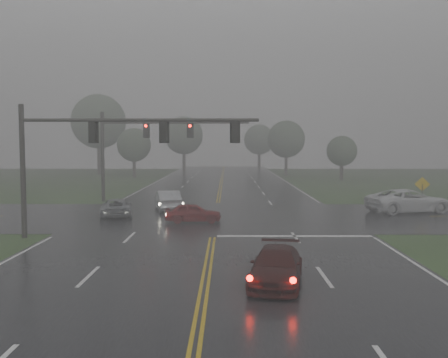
{
  "coord_description": "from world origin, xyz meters",
  "views": [
    {
      "loc": [
        0.81,
        -12.68,
        5.06
      ],
      "look_at": [
        0.61,
        16.0,
        3.06
      ],
      "focal_mm": 40.0,
      "sensor_mm": 36.0,
      "label": 1
    }
  ],
  "objects_px": {
    "sedan_red": "(193,222)",
    "sedan_silver": "(168,211)",
    "pickup_white": "(408,213)",
    "signal_gantry_far": "(147,139)",
    "sedan_maroon": "(276,284)",
    "signal_gantry_near": "(95,144)",
    "car_grey": "(117,217)"
  },
  "relations": [
    {
      "from": "pickup_white",
      "to": "signal_gantry_far",
      "type": "relative_size",
      "value": 0.48
    },
    {
      "from": "sedan_maroon",
      "to": "car_grey",
      "type": "relative_size",
      "value": 0.97
    },
    {
      "from": "sedan_silver",
      "to": "car_grey",
      "type": "distance_m",
      "value": 4.57
    },
    {
      "from": "car_grey",
      "to": "sedan_red",
      "type": "bearing_deg",
      "value": 144.34
    },
    {
      "from": "pickup_white",
      "to": "signal_gantry_near",
      "type": "relative_size",
      "value": 0.48
    },
    {
      "from": "sedan_silver",
      "to": "signal_gantry_far",
      "type": "relative_size",
      "value": 0.36
    },
    {
      "from": "pickup_white",
      "to": "signal_gantry_near",
      "type": "xyz_separation_m",
      "value": [
        -20.5,
        -10.06,
        5.05
      ]
    },
    {
      "from": "sedan_red",
      "to": "sedan_silver",
      "type": "bearing_deg",
      "value": 19.08
    },
    {
      "from": "sedan_maroon",
      "to": "sedan_silver",
      "type": "distance_m",
      "value": 21.03
    },
    {
      "from": "signal_gantry_far",
      "to": "pickup_white",
      "type": "bearing_deg",
      "value": -19.3
    },
    {
      "from": "sedan_maroon",
      "to": "signal_gantry_near",
      "type": "relative_size",
      "value": 0.34
    },
    {
      "from": "pickup_white",
      "to": "sedan_silver",
      "type": "bearing_deg",
      "value": 72.22
    },
    {
      "from": "sedan_maroon",
      "to": "signal_gantry_far",
      "type": "height_order",
      "value": "signal_gantry_far"
    },
    {
      "from": "car_grey",
      "to": "sedan_maroon",
      "type": "bearing_deg",
      "value": 108.3
    },
    {
      "from": "signal_gantry_near",
      "to": "car_grey",
      "type": "bearing_deg",
      "value": 94.88
    },
    {
      "from": "sedan_silver",
      "to": "sedan_red",
      "type": "bearing_deg",
      "value": 98.5
    },
    {
      "from": "pickup_white",
      "to": "car_grey",
      "type": "bearing_deg",
      "value": 81.59
    },
    {
      "from": "car_grey",
      "to": "sedan_silver",
      "type": "bearing_deg",
      "value": -145.23
    },
    {
      "from": "sedan_red",
      "to": "signal_gantry_near",
      "type": "distance_m",
      "value": 8.8
    },
    {
      "from": "sedan_red",
      "to": "pickup_white",
      "type": "relative_size",
      "value": 0.59
    },
    {
      "from": "sedan_maroon",
      "to": "car_grey",
      "type": "height_order",
      "value": "sedan_maroon"
    },
    {
      "from": "pickup_white",
      "to": "signal_gantry_near",
      "type": "bearing_deg",
      "value": 101.69
    },
    {
      "from": "sedan_red",
      "to": "signal_gantry_far",
      "type": "relative_size",
      "value": 0.28
    },
    {
      "from": "sedan_red",
      "to": "pickup_white",
      "type": "xyz_separation_m",
      "value": [
        15.64,
        4.75,
        0.0
      ]
    },
    {
      "from": "sedan_silver",
      "to": "pickup_white",
      "type": "relative_size",
      "value": 0.75
    },
    {
      "from": "car_grey",
      "to": "signal_gantry_near",
      "type": "distance_m",
      "value": 9.33
    },
    {
      "from": "signal_gantry_near",
      "to": "signal_gantry_far",
      "type": "distance_m",
      "value": 17.24
    },
    {
      "from": "sedan_maroon",
      "to": "signal_gantry_near",
      "type": "height_order",
      "value": "signal_gantry_near"
    },
    {
      "from": "signal_gantry_far",
      "to": "sedan_silver",
      "type": "bearing_deg",
      "value": -67.99
    },
    {
      "from": "signal_gantry_near",
      "to": "signal_gantry_far",
      "type": "height_order",
      "value": "signal_gantry_far"
    },
    {
      "from": "sedan_silver",
      "to": "signal_gantry_near",
      "type": "relative_size",
      "value": 0.36
    },
    {
      "from": "sedan_silver",
      "to": "signal_gantry_far",
      "type": "xyz_separation_m",
      "value": [
        -2.47,
        6.12,
        5.51
      ]
    }
  ]
}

